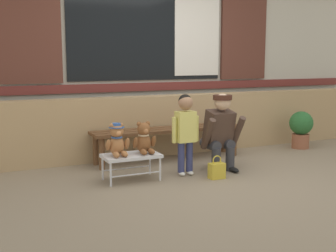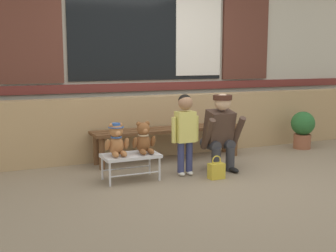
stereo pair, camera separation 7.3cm
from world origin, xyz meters
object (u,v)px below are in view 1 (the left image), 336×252
teddy_bear_with_hat (117,140)px  teddy_bear_plain (144,139)px  wooden_bench_long (168,133)px  potted_plant (301,127)px  adult_crouching (221,132)px  small_display_bench (131,157)px  handbag_on_ground (217,170)px  child_standing (185,126)px

teddy_bear_with_hat → teddy_bear_plain: size_ratio=1.00×
wooden_bench_long → teddy_bear_with_hat: size_ratio=5.78×
wooden_bench_long → potted_plant: 2.19m
adult_crouching → teddy_bear_plain: bearing=178.6°
wooden_bench_long → adult_crouching: adult_crouching is taller
wooden_bench_long → adult_crouching: 0.84m
wooden_bench_long → teddy_bear_with_hat: teddy_bear_with_hat is taller
small_display_bench → teddy_bear_with_hat: (-0.16, 0.00, 0.21)m
adult_crouching → handbag_on_ground: adult_crouching is taller
wooden_bench_long → child_standing: child_standing is taller
adult_crouching → potted_plant: size_ratio=1.67×
wooden_bench_long → handbag_on_ground: bearing=-84.1°
teddy_bear_plain → small_display_bench: bearing=-179.5°
teddy_bear_with_hat → handbag_on_ground: (1.08, -0.35, -0.38)m
child_standing → potted_plant: size_ratio=1.68×
potted_plant → wooden_bench_long: bearing=176.4°
adult_crouching → potted_plant: (1.83, 0.62, -0.16)m
adult_crouching → potted_plant: bearing=18.8°
teddy_bear_with_hat → adult_crouching: (1.32, -0.03, 0.01)m
child_standing → potted_plant: (2.33, 0.65, -0.27)m
small_display_bench → handbag_on_ground: 0.99m
wooden_bench_long → adult_crouching: (0.36, -0.76, 0.11)m
child_standing → teddy_bear_plain: bearing=173.3°
teddy_bear_with_hat → child_standing: size_ratio=0.38×
wooden_bench_long → small_display_bench: bearing=-137.6°
teddy_bear_plain → potted_plant: size_ratio=0.64×
child_standing → adult_crouching: 0.52m
teddy_bear_plain → adult_crouching: size_ratio=0.38×
wooden_bench_long → teddy_bear_plain: bearing=-131.3°
small_display_bench → adult_crouching: bearing=-1.1°
handbag_on_ground → potted_plant: bearing=24.5°
small_display_bench → handbag_on_ground: (0.92, -0.35, -0.17)m
teddy_bear_with_hat → wooden_bench_long: bearing=37.2°
small_display_bench → potted_plant: (2.99, 0.60, 0.06)m
small_display_bench → teddy_bear_with_hat: 0.26m
small_display_bench → potted_plant: 3.05m
child_standing → adult_crouching: bearing=3.8°
small_display_bench → handbag_on_ground: small_display_bench is taller
teddy_bear_with_hat → handbag_on_ground: bearing=-18.0°
teddy_bear_with_hat → child_standing: child_standing is taller
child_standing → handbag_on_ground: bearing=-48.3°
child_standing → potted_plant: 2.44m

